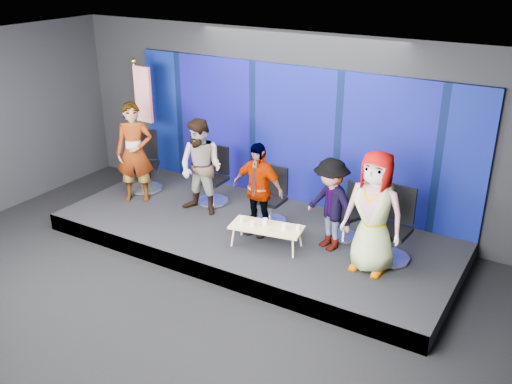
# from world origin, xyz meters

# --- Properties ---
(ground) EXTENTS (10.00, 10.00, 0.00)m
(ground) POSITION_xyz_m (0.00, 0.00, 0.00)
(ground) COLOR black
(ground) RESTS_ON ground
(room_walls) EXTENTS (10.02, 8.02, 3.51)m
(room_walls) POSITION_xyz_m (0.00, 0.00, 2.43)
(room_walls) COLOR black
(room_walls) RESTS_ON ground
(riser) EXTENTS (7.00, 3.00, 0.30)m
(riser) POSITION_xyz_m (0.00, 2.50, 0.15)
(riser) COLOR black
(riser) RESTS_ON ground
(backdrop) EXTENTS (7.00, 0.08, 2.60)m
(backdrop) POSITION_xyz_m (0.00, 3.95, 1.60)
(backdrop) COLOR #071752
(backdrop) RESTS_ON riser
(chair_a) EXTENTS (0.92, 0.92, 1.19)m
(chair_a) POSITION_xyz_m (-2.78, 2.86, 0.69)
(chair_a) COLOR silver
(chair_a) RESTS_ON riser
(panelist_a) EXTENTS (0.84, 0.76, 1.92)m
(panelist_a) POSITION_xyz_m (-2.58, 2.39, 1.26)
(panelist_a) COLOR black
(panelist_a) RESTS_ON riser
(chair_b) EXTENTS (0.63, 0.63, 1.09)m
(chair_b) POSITION_xyz_m (-1.24, 3.05, 0.66)
(chair_b) COLOR silver
(chair_b) RESTS_ON riser
(panelist_b) EXTENTS (0.87, 0.68, 1.77)m
(panelist_b) POSITION_xyz_m (-1.15, 2.55, 1.19)
(panelist_b) COLOR black
(panelist_b) RESTS_ON riser
(chair_c) EXTENTS (0.57, 0.57, 1.01)m
(chair_c) POSITION_xyz_m (0.15, 2.87, 0.63)
(chair_c) COLOR silver
(chair_c) RESTS_ON riser
(panelist_c) EXTENTS (0.96, 0.41, 1.63)m
(panelist_c) POSITION_xyz_m (0.15, 2.37, 1.11)
(panelist_c) COLOR black
(panelist_c) RESTS_ON riser
(chair_d) EXTENTS (0.72, 0.72, 0.95)m
(chair_d) POSITION_xyz_m (1.52, 2.99, 0.61)
(chair_d) COLOR silver
(chair_d) RESTS_ON riser
(panelist_d) EXTENTS (1.15, 0.96, 1.54)m
(panelist_d) POSITION_xyz_m (1.42, 2.50, 1.07)
(panelist_d) COLOR black
(panelist_d) RESTS_ON riser
(chair_e) EXTENTS (0.70, 0.70, 1.18)m
(chair_e) POSITION_xyz_m (2.41, 2.68, 0.69)
(chair_e) COLOR silver
(chair_e) RESTS_ON riser
(panelist_e) EXTENTS (0.97, 0.66, 1.90)m
(panelist_e) POSITION_xyz_m (2.24, 2.21, 1.25)
(panelist_e) COLOR black
(panelist_e) RESTS_ON riser
(coffee_table) EXTENTS (1.25, 0.70, 0.36)m
(coffee_table) POSITION_xyz_m (0.53, 2.02, 0.63)
(coffee_table) COLOR tan
(coffee_table) RESTS_ON riser
(mug_a) EXTENTS (0.07, 0.07, 0.09)m
(mug_a) POSITION_xyz_m (0.09, 1.96, 0.71)
(mug_a) COLOR silver
(mug_a) RESTS_ON coffee_table
(mug_b) EXTENTS (0.08, 0.08, 0.10)m
(mug_b) POSITION_xyz_m (0.34, 1.90, 0.71)
(mug_b) COLOR silver
(mug_b) RESTS_ON coffee_table
(mug_c) EXTENTS (0.09, 0.09, 0.11)m
(mug_c) POSITION_xyz_m (0.47, 2.06, 0.72)
(mug_c) COLOR silver
(mug_c) RESTS_ON coffee_table
(mug_d) EXTENTS (0.09, 0.09, 0.10)m
(mug_d) POSITION_xyz_m (0.83, 2.07, 0.71)
(mug_d) COLOR silver
(mug_d) RESTS_ON coffee_table
(mug_e) EXTENTS (0.08, 0.08, 0.09)m
(mug_e) POSITION_xyz_m (1.03, 2.16, 0.71)
(mug_e) COLOR silver
(mug_e) RESTS_ON coffee_table
(flag_stand) EXTENTS (0.58, 0.34, 2.54)m
(flag_stand) POSITION_xyz_m (-3.10, 3.24, 1.65)
(flag_stand) COLOR black
(flag_stand) RESTS_ON riser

